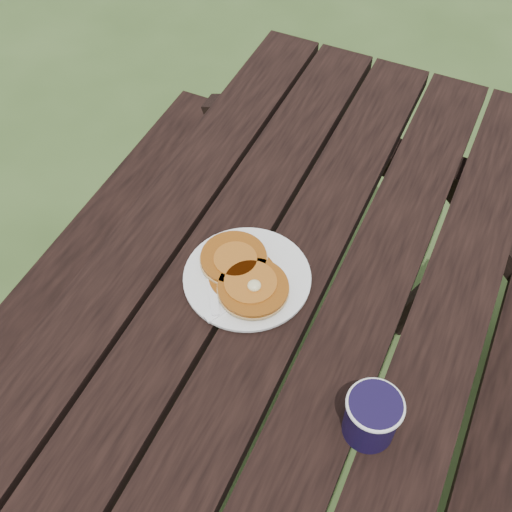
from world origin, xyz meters
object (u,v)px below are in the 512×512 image
at_px(picnic_table, 256,425).
at_px(pancake_stack, 244,275).
at_px(coffee_cup, 372,415).
at_px(plate, 247,278).

xyz_separation_m(picnic_table, pancake_stack, (-0.07, 0.10, 0.41)).
height_order(pancake_stack, coffee_cup, coffee_cup).
relative_size(pancake_stack, coffee_cup, 2.03).
bearing_deg(coffee_cup, pancake_stack, 149.70).
bearing_deg(coffee_cup, plate, 148.28).
xyz_separation_m(plate, pancake_stack, (-0.00, -0.01, 0.02)).
distance_m(plate, coffee_cup, 0.37).
distance_m(picnic_table, pancake_stack, 0.43).
relative_size(picnic_table, coffee_cup, 18.87).
relative_size(picnic_table, pancake_stack, 9.28).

